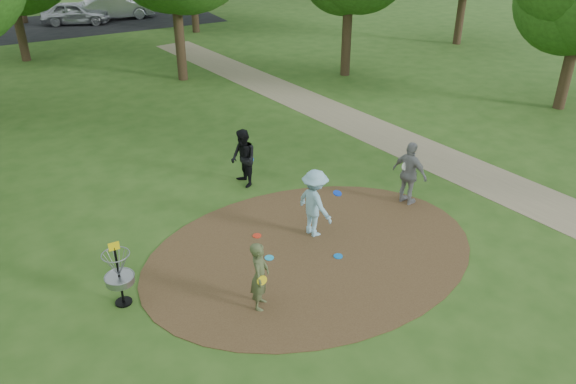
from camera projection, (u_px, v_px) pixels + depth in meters
ground at (312, 252)px, 13.67m from camera, size 100.00×100.00×0.00m
dirt_clearing at (312, 252)px, 13.66m from camera, size 8.40×8.40×0.02m
footpath at (454, 165)px, 17.95m from camera, size 7.55×39.89×0.01m
parking_lot at (108, 21)px, 37.65m from camera, size 14.00×8.00×0.01m
player_observer_with_disc at (260, 276)px, 11.53m from camera, size 0.65×0.69×1.58m
player_throwing_with_disc at (315, 203)px, 13.97m from camera, size 1.18×1.25×1.80m
player_walking_with_disc at (243, 158)px, 16.36m from camera, size 0.67×0.85×1.74m
player_waiting_with_disc at (410, 174)px, 15.38m from camera, size 0.72×1.16×1.84m
disc_ground_cyan at (269, 258)px, 13.41m from camera, size 0.22×0.22×0.02m
disc_ground_blue at (338, 256)px, 13.47m from camera, size 0.22×0.22×0.02m
disc_ground_red at (257, 236)px, 14.26m from camera, size 0.22×0.22×0.02m
car_left at (75, 13)px, 36.32m from camera, size 4.55×3.15×1.44m
car_right at (115, 7)px, 37.68m from camera, size 4.92×1.85×1.60m
disc_golf_basket at (118, 269)px, 11.58m from camera, size 0.63×0.63×1.54m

